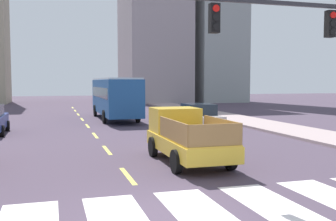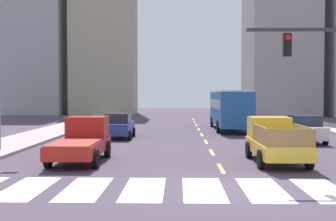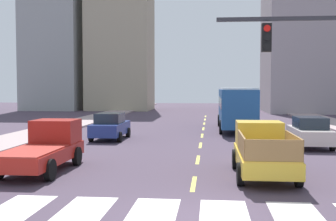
% 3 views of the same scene
% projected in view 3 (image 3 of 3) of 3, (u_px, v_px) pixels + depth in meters
% --- Properties ---
extents(ground_plane, '(160.00, 160.00, 0.00)m').
position_uv_depth(ground_plane, '(187.00, 219.00, 10.99)').
color(ground_plane, '#453848').
extents(sidewalk_left, '(3.48, 110.00, 0.15)m').
position_uv_depth(sidewalk_left, '(34.00, 134.00, 30.03)').
color(sidewalk_left, '#A79191').
rests_on(sidewalk_left, ground).
extents(crosswalk_stripe_2, '(1.30, 3.71, 0.01)m').
position_uv_depth(crosswalk_stripe_2, '(10.00, 213.00, 11.46)').
color(crosswalk_stripe_2, silver).
rests_on(crosswalk_stripe_2, ground).
extents(crosswalk_stripe_3, '(1.30, 3.71, 0.01)m').
position_uv_depth(crosswalk_stripe_3, '(79.00, 215.00, 11.27)').
color(crosswalk_stripe_3, silver).
rests_on(crosswalk_stripe_3, ground).
extents(crosswalk_stripe_4, '(1.30, 3.71, 0.01)m').
position_uv_depth(crosswalk_stripe_4, '(151.00, 217.00, 11.08)').
color(crosswalk_stripe_4, silver).
rests_on(crosswalk_stripe_4, ground).
extents(crosswalk_stripe_5, '(1.30, 3.71, 0.01)m').
position_uv_depth(crosswalk_stripe_5, '(225.00, 220.00, 10.89)').
color(crosswalk_stripe_5, silver).
rests_on(crosswalk_stripe_5, ground).
extents(lane_dash_0, '(0.16, 2.40, 0.01)m').
position_uv_depth(lane_dash_0, '(194.00, 184.00, 14.96)').
color(lane_dash_0, '#DAD04E').
rests_on(lane_dash_0, ground).
extents(lane_dash_1, '(0.16, 2.40, 0.01)m').
position_uv_depth(lane_dash_1, '(198.00, 160.00, 19.93)').
color(lane_dash_1, '#DAD04E').
rests_on(lane_dash_1, ground).
extents(lane_dash_2, '(0.16, 2.40, 0.01)m').
position_uv_depth(lane_dash_2, '(200.00, 145.00, 24.90)').
color(lane_dash_2, '#DAD04E').
rests_on(lane_dash_2, ground).
extents(lane_dash_3, '(0.16, 2.40, 0.01)m').
position_uv_depth(lane_dash_3, '(202.00, 136.00, 29.86)').
color(lane_dash_3, '#DAD04E').
rests_on(lane_dash_3, ground).
extents(lane_dash_4, '(0.16, 2.40, 0.01)m').
position_uv_depth(lane_dash_4, '(203.00, 129.00, 34.83)').
color(lane_dash_4, '#DAD04E').
rests_on(lane_dash_4, ground).
extents(lane_dash_5, '(0.16, 2.40, 0.01)m').
position_uv_depth(lane_dash_5, '(204.00, 124.00, 39.80)').
color(lane_dash_5, '#DAD04E').
rests_on(lane_dash_5, ground).
extents(lane_dash_6, '(0.16, 2.40, 0.01)m').
position_uv_depth(lane_dash_6, '(205.00, 120.00, 44.77)').
color(lane_dash_6, '#DAD04E').
rests_on(lane_dash_6, ground).
extents(lane_dash_7, '(0.16, 2.40, 0.01)m').
position_uv_depth(lane_dash_7, '(206.00, 116.00, 49.74)').
color(lane_dash_7, '#DAD04E').
rests_on(lane_dash_7, ground).
extents(pickup_stakebed, '(2.18, 5.20, 1.96)m').
position_uv_depth(pickup_stakebed, '(262.00, 150.00, 16.50)').
color(pickup_stakebed, gold).
rests_on(pickup_stakebed, ground).
extents(pickup_dark, '(2.18, 5.20, 1.96)m').
position_uv_depth(pickup_dark, '(46.00, 147.00, 17.51)').
color(pickup_dark, '#A61D16').
rests_on(pickup_dark, ground).
extents(city_bus, '(2.72, 10.80, 3.32)m').
position_uv_depth(city_bus, '(236.00, 105.00, 33.71)').
color(city_bus, '#20508D').
rests_on(city_bus, ground).
extents(sedan_mid, '(2.02, 4.40, 1.72)m').
position_uv_depth(sedan_mid, '(110.00, 126.00, 27.66)').
color(sedan_mid, navy).
rests_on(sedan_mid, ground).
extents(sedan_near_left, '(2.02, 4.40, 1.72)m').
position_uv_depth(sedan_near_left, '(309.00, 132.00, 24.01)').
color(sedan_near_left, beige).
rests_on(sedan_near_left, ground).
extents(block_mid_left, '(8.30, 11.01, 27.80)m').
position_uv_depth(block_mid_left, '(58.00, 18.00, 64.99)').
color(block_mid_left, '#949897').
rests_on(block_mid_left, ground).
extents(block_mid_right, '(8.90, 11.81, 29.67)m').
position_uv_depth(block_mid_right, '(299.00, 3.00, 57.83)').
color(block_mid_right, gray).
rests_on(block_mid_right, ground).
extents(block_low_left, '(9.14, 7.94, 25.58)m').
position_uv_depth(block_low_left, '(120.00, 24.00, 63.23)').
color(block_low_left, tan).
rests_on(block_low_left, ground).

